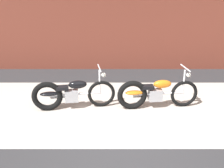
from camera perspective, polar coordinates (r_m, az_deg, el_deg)
name	(u,v)px	position (r m, az deg, el deg)	size (l,w,h in m)	color
ground_plane	(123,149)	(4.71, 2.65, -14.70)	(80.00, 80.00, 0.00)	#2D2D30
sidewalk_slab	(120,107)	(6.22, 1.90, -5.31)	(36.00, 3.50, 0.01)	#B2ADA3
brick_building_wall	(118,2)	(9.04, 1.29, 18.29)	(36.00, 0.50, 4.70)	brown
motorcycle_black	(67,94)	(6.07, -10.22, -2.23)	(2.00, 0.62, 1.03)	black
motorcycle_orange	(151,93)	(6.10, 9.06, -2.03)	(2.00, 0.58, 1.03)	black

